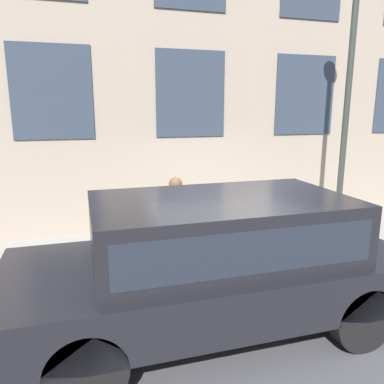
% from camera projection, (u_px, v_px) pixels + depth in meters
% --- Properties ---
extents(ground_plane, '(80.00, 80.00, 0.00)m').
position_uv_depth(ground_plane, '(229.00, 274.00, 6.45)').
color(ground_plane, '#47474C').
extents(sidewalk, '(2.37, 60.00, 0.18)m').
position_uv_depth(sidewalk, '(207.00, 246.00, 7.54)').
color(sidewalk, gray).
rests_on(sidewalk, ground_plane).
extents(fire_hydrant, '(0.30, 0.42, 0.70)m').
position_uv_depth(fire_hydrant, '(208.00, 237.00, 6.74)').
color(fire_hydrant, '#2D7260').
rests_on(fire_hydrant, sidewalk).
extents(person, '(0.35, 0.23, 1.47)m').
position_uv_depth(person, '(176.00, 210.00, 6.53)').
color(person, navy).
rests_on(person, sidewalk).
extents(parked_truck_charcoal_near, '(2.04, 5.01, 1.73)m').
position_uv_depth(parked_truck_charcoal_near, '(216.00, 254.00, 4.67)').
color(parked_truck_charcoal_near, black).
rests_on(parked_truck_charcoal_near, ground_plane).
extents(street_lamp, '(0.36, 0.36, 5.08)m').
position_uv_depth(street_lamp, '(349.00, 79.00, 7.26)').
color(street_lamp, '#2D332D').
rests_on(street_lamp, sidewalk).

